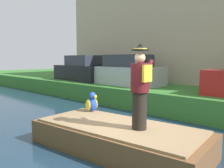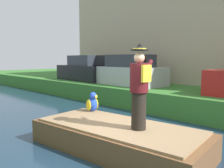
% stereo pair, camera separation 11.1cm
% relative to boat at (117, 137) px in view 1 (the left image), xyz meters
% --- Properties ---
extents(ground_plane, '(80.00, 80.00, 0.00)m').
position_rel_boat_xyz_m(ground_plane, '(0.00, -0.27, -0.40)').
color(ground_plane, '#4C4742').
extents(canal_water, '(6.78, 48.00, 0.10)m').
position_rel_boat_xyz_m(canal_water, '(0.00, -0.27, -0.35)').
color(canal_water, '#1E384C').
rests_on(canal_water, ground).
extents(boat, '(2.26, 4.37, 0.61)m').
position_rel_boat_xyz_m(boat, '(0.00, 0.00, 0.00)').
color(boat, brown).
rests_on(boat, canal_water).
extents(person_pirate, '(0.61, 0.42, 1.85)m').
position_rel_boat_xyz_m(person_pirate, '(0.08, -0.59, 1.23)').
color(person_pirate, black).
rests_on(person_pirate, boat).
extents(parrot_plush, '(0.36, 0.34, 0.57)m').
position_rel_boat_xyz_m(parrot_plush, '(0.50, 1.48, 0.55)').
color(parrot_plush, blue).
rests_on(parrot_plush, boat).
extents(parked_car_silver, '(1.88, 4.07, 1.50)m').
position_rel_boat_xyz_m(parked_car_silver, '(5.04, 4.07, 1.18)').
color(parked_car_silver, '#B7B7BC').
rests_on(parked_car_silver, grass_bank_far).
extents(parked_car_dark, '(1.99, 4.12, 1.50)m').
position_rel_boat_xyz_m(parked_car_dark, '(5.04, 7.48, 1.18)').
color(parked_car_dark, black).
rests_on(parked_car_dark, grass_bank_far).
extents(building_row, '(6.91, 15.80, 6.79)m').
position_rel_boat_xyz_m(building_row, '(10.40, 2.62, 3.94)').
color(building_row, '#BCA88E').
rests_on(building_row, grass_bank_far).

